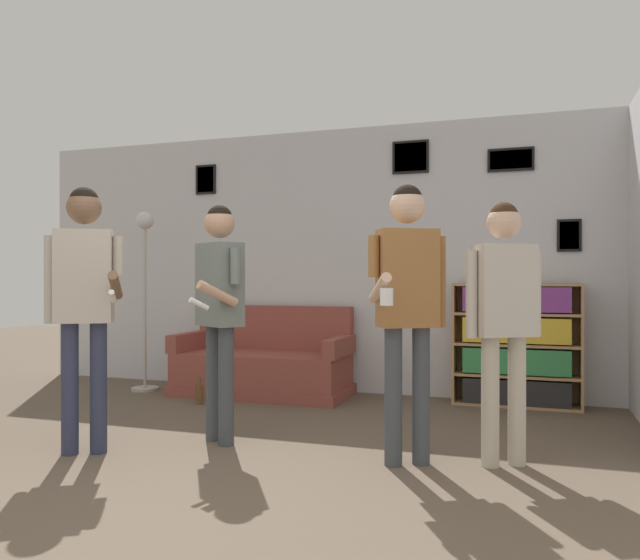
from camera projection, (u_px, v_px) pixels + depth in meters
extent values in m
plane|color=brown|center=(141.00, 535.00, 2.82)|extent=(20.00, 20.00, 0.00)
cube|color=silver|center=(357.00, 260.00, 6.38)|extent=(7.43, 0.06, 2.70)
cube|color=black|center=(511.00, 160.00, 5.86)|extent=(0.42, 0.02, 0.22)
cube|color=#B2B2BC|center=(511.00, 159.00, 5.85)|extent=(0.38, 0.01, 0.18)
cube|color=black|center=(411.00, 157.00, 6.16)|extent=(0.36, 0.02, 0.32)
cube|color=#B2B2BC|center=(410.00, 157.00, 6.15)|extent=(0.32, 0.01, 0.28)
cube|color=black|center=(206.00, 180.00, 6.88)|extent=(0.24, 0.02, 0.32)
cube|color=gray|center=(205.00, 179.00, 6.88)|extent=(0.20, 0.01, 0.28)
cube|color=black|center=(569.00, 235.00, 5.70)|extent=(0.21, 0.02, 0.30)
cube|color=gray|center=(569.00, 235.00, 5.69)|extent=(0.17, 0.01, 0.25)
cube|color=brown|center=(262.00, 390.00, 6.21)|extent=(1.74, 0.80, 0.10)
cube|color=brown|center=(262.00, 369.00, 6.21)|extent=(1.68, 0.74, 0.32)
cube|color=brown|center=(274.00, 327.00, 6.52)|extent=(1.68, 0.14, 0.46)
cube|color=brown|center=(190.00, 341.00, 6.47)|extent=(0.12, 0.74, 0.18)
cube|color=brown|center=(340.00, 347.00, 5.95)|extent=(0.12, 0.74, 0.18)
cube|color=#A87F51|center=(454.00, 343.00, 5.85)|extent=(0.02, 0.30, 1.12)
cube|color=#A87F51|center=(581.00, 347.00, 5.50)|extent=(0.02, 0.30, 1.12)
cube|color=#A87F51|center=(516.00, 343.00, 5.81)|extent=(1.13, 0.01, 1.12)
cube|color=#A87F51|center=(516.00, 404.00, 5.68)|extent=(1.08, 0.30, 0.02)
cube|color=#A87F51|center=(516.00, 285.00, 5.68)|extent=(1.08, 0.30, 0.02)
cube|color=#A87F51|center=(516.00, 375.00, 5.68)|extent=(1.08, 0.30, 0.02)
cube|color=#A87F51|center=(516.00, 345.00, 5.68)|extent=(1.08, 0.30, 0.02)
cube|color=#A87F51|center=(516.00, 314.00, 5.68)|extent=(1.08, 0.30, 0.02)
cube|color=black|center=(516.00, 391.00, 5.67)|extent=(0.93, 0.26, 0.23)
cube|color=#338447|center=(516.00, 360.00, 5.67)|extent=(0.93, 0.26, 0.23)
cube|color=gold|center=(516.00, 330.00, 5.67)|extent=(0.93, 0.26, 0.23)
cube|color=#7F3889|center=(516.00, 299.00, 5.67)|extent=(0.93, 0.26, 0.23)
cylinder|color=#ADA89E|center=(145.00, 389.00, 6.47)|extent=(0.28, 0.28, 0.03)
cylinder|color=#ADA89E|center=(145.00, 308.00, 6.47)|extent=(0.03, 0.03, 1.65)
sphere|color=silver|center=(145.00, 221.00, 6.46)|extent=(0.18, 0.18, 0.18)
cylinder|color=#2D334C|center=(70.00, 389.00, 4.11)|extent=(0.11, 0.11, 0.87)
cylinder|color=#2D334C|center=(99.00, 388.00, 4.15)|extent=(0.11, 0.11, 0.87)
cube|color=#BCB2A3|center=(84.00, 276.00, 4.13)|extent=(0.41, 0.35, 0.62)
sphere|color=brown|center=(84.00, 207.00, 4.13)|extent=(0.22, 0.22, 0.22)
sphere|color=black|center=(84.00, 201.00, 4.13)|extent=(0.19, 0.19, 0.19)
cylinder|color=#BCB2A3|center=(118.00, 256.00, 4.17)|extent=(0.07, 0.07, 0.26)
cylinder|color=brown|center=(115.00, 285.00, 4.03)|extent=(0.21, 0.30, 0.19)
cylinder|color=white|center=(113.00, 296.00, 3.89)|extent=(0.10, 0.14, 0.09)
cylinder|color=#BCB2A3|center=(50.00, 279.00, 4.09)|extent=(0.07, 0.07, 0.58)
cylinder|color=#3D4247|center=(213.00, 383.00, 4.48)|extent=(0.11, 0.11, 0.83)
cylinder|color=#3D4247|center=(226.00, 386.00, 4.34)|extent=(0.11, 0.11, 0.83)
cube|color=slate|center=(220.00, 284.00, 4.40)|extent=(0.41, 0.36, 0.59)
sphere|color=tan|center=(220.00, 223.00, 4.40)|extent=(0.21, 0.21, 0.21)
sphere|color=black|center=(220.00, 218.00, 4.40)|extent=(0.18, 0.18, 0.18)
cylinder|color=slate|center=(235.00, 266.00, 4.24)|extent=(0.07, 0.07, 0.25)
cylinder|color=tan|center=(218.00, 294.00, 4.15)|extent=(0.22, 0.29, 0.19)
cylinder|color=white|center=(199.00, 304.00, 4.06)|extent=(0.11, 0.14, 0.09)
cylinder|color=slate|center=(205.00, 287.00, 4.57)|extent=(0.07, 0.07, 0.55)
cylinder|color=#3D4247|center=(393.00, 396.00, 3.87)|extent=(0.11, 0.11, 0.86)
cylinder|color=#3D4247|center=(421.00, 395.00, 3.90)|extent=(0.11, 0.11, 0.86)
cube|color=#936033|center=(407.00, 278.00, 3.88)|extent=(0.41, 0.35, 0.61)
sphere|color=#D1A889|center=(407.00, 206.00, 3.88)|extent=(0.22, 0.22, 0.22)
sphere|color=black|center=(407.00, 200.00, 3.88)|extent=(0.19, 0.19, 0.19)
cylinder|color=#936033|center=(440.00, 282.00, 3.92)|extent=(0.07, 0.07, 0.57)
cylinder|color=#936033|center=(374.00, 256.00, 3.84)|extent=(0.07, 0.07, 0.26)
cylinder|color=#D1A889|center=(380.00, 288.00, 3.70)|extent=(0.20, 0.30, 0.19)
cylinder|color=white|center=(387.00, 297.00, 3.56)|extent=(0.08, 0.08, 0.10)
cylinder|color=#B7AD99|center=(490.00, 401.00, 3.85)|extent=(0.11, 0.11, 0.80)
cylinder|color=#B7AD99|center=(517.00, 400.00, 3.88)|extent=(0.11, 0.11, 0.80)
cube|color=#BCB2A3|center=(504.00, 290.00, 3.86)|extent=(0.41, 0.35, 0.57)
sphere|color=#D1A889|center=(504.00, 222.00, 3.86)|extent=(0.21, 0.21, 0.21)
sphere|color=#382314|center=(504.00, 216.00, 3.86)|extent=(0.18, 0.18, 0.18)
cylinder|color=#BCB2A3|center=(535.00, 294.00, 3.91)|extent=(0.07, 0.07, 0.54)
cylinder|color=#BCB2A3|center=(471.00, 294.00, 3.82)|extent=(0.07, 0.07, 0.54)
cylinder|color=brown|center=(199.00, 395.00, 5.75)|extent=(0.07, 0.07, 0.18)
cylinder|color=brown|center=(199.00, 381.00, 5.75)|extent=(0.03, 0.03, 0.08)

